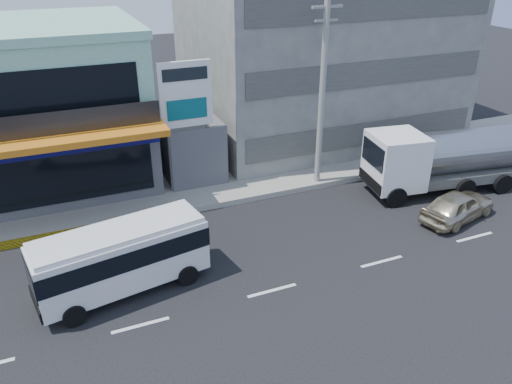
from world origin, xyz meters
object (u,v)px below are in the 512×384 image
(shop_building, at_px, (23,111))
(sedan, at_px, (458,206))
(minibus, at_px, (121,255))
(billboard, at_px, (186,102))
(satellite_dish, at_px, (188,117))
(tanker_truck, at_px, (440,159))
(concrete_building, at_px, (320,28))
(utility_pole_near, at_px, (322,93))

(shop_building, bearing_deg, sedan, -33.83)
(minibus, bearing_deg, billboard, 56.46)
(satellite_dish, height_order, minibus, satellite_dish)
(satellite_dish, relative_size, tanker_truck, 0.17)
(concrete_building, distance_m, utility_pole_near, 8.79)
(utility_pole_near, bearing_deg, tanker_truck, -26.91)
(satellite_dish, height_order, billboard, billboard)
(minibus, bearing_deg, tanker_truck, 7.81)
(concrete_building, relative_size, minibus, 2.44)
(concrete_building, distance_m, satellite_dish, 11.30)
(concrete_building, distance_m, billboard, 12.17)
(utility_pole_near, bearing_deg, concrete_building, 62.24)
(billboard, distance_m, sedan, 13.90)
(minibus, relative_size, tanker_truck, 0.75)
(shop_building, relative_size, satellite_dish, 8.27)
(utility_pole_near, bearing_deg, sedan, -52.83)
(satellite_dish, bearing_deg, shop_building, 159.79)
(minibus, bearing_deg, sedan, -2.25)
(concrete_building, height_order, utility_pole_near, concrete_building)
(concrete_building, xyz_separation_m, utility_pole_near, (-4.00, -7.60, -1.85))
(shop_building, distance_m, minibus, 12.30)
(utility_pole_near, relative_size, tanker_truck, 1.14)
(utility_pole_near, height_order, minibus, utility_pole_near)
(utility_pole_near, bearing_deg, billboard, 164.52)
(tanker_truck, bearing_deg, sedan, -113.52)
(satellite_dish, height_order, utility_pole_near, utility_pole_near)
(billboard, relative_size, minibus, 1.05)
(sedan, bearing_deg, shop_building, 41.95)
(utility_pole_near, bearing_deg, minibus, -155.09)
(concrete_building, bearing_deg, minibus, -139.82)
(shop_building, bearing_deg, concrete_building, 3.35)
(minibus, xyz_separation_m, sedan, (15.49, -0.61, -0.86))
(concrete_building, xyz_separation_m, satellite_dish, (-10.00, -4.00, -3.42))
(shop_building, distance_m, utility_pole_near, 15.50)
(minibus, height_order, tanker_truck, tanker_truck)
(shop_building, xyz_separation_m, satellite_dish, (8.00, -2.95, -0.42))
(satellite_dish, bearing_deg, utility_pole_near, -30.96)
(utility_pole_near, xyz_separation_m, minibus, (-11.11, -5.16, -3.57))
(satellite_dish, xyz_separation_m, utility_pole_near, (6.00, -3.60, 1.57))
(concrete_building, bearing_deg, tanker_truck, -81.10)
(satellite_dish, relative_size, sedan, 0.36)
(billboard, bearing_deg, concrete_building, 28.92)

